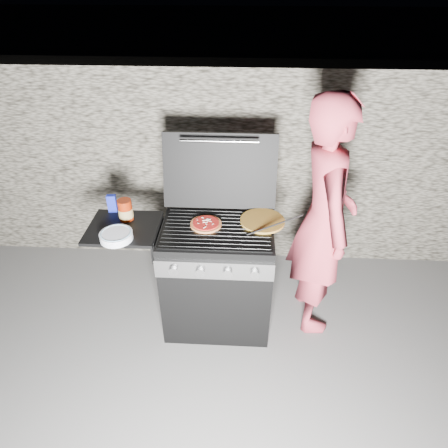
# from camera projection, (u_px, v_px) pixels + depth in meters

# --- Properties ---
(ground) EXTENTS (50.00, 50.00, 0.00)m
(ground) POSITION_uv_depth(u_px,v_px,m) (218.00, 318.00, 3.32)
(ground) COLOR #545250
(stone_wall) EXTENTS (8.00, 0.35, 1.80)m
(stone_wall) POSITION_uv_depth(u_px,v_px,m) (225.00, 165.00, 3.68)
(stone_wall) COLOR slate
(stone_wall) RESTS_ON ground
(gas_grill) EXTENTS (1.34, 0.79, 0.91)m
(gas_grill) POSITION_uv_depth(u_px,v_px,m) (185.00, 276.00, 3.07)
(gas_grill) COLOR black
(gas_grill) RESTS_ON ground
(pizza_topped) EXTENTS (0.26, 0.26, 0.02)m
(pizza_topped) POSITION_uv_depth(u_px,v_px,m) (206.00, 224.00, 2.84)
(pizza_topped) COLOR tan
(pizza_topped) RESTS_ON gas_grill
(pizza_plain) EXTENTS (0.34, 0.34, 0.02)m
(pizza_plain) POSITION_uv_depth(u_px,v_px,m) (262.00, 221.00, 2.87)
(pizza_plain) COLOR gold
(pizza_plain) RESTS_ON gas_grill
(sauce_jar) EXTENTS (0.11, 0.11, 0.16)m
(sauce_jar) POSITION_uv_depth(u_px,v_px,m) (125.00, 210.00, 2.88)
(sauce_jar) COLOR maroon
(sauce_jar) RESTS_ON gas_grill
(blue_carton) EXTENTS (0.07, 0.04, 0.14)m
(blue_carton) POSITION_uv_depth(u_px,v_px,m) (112.00, 203.00, 2.97)
(blue_carton) COLOR navy
(blue_carton) RESTS_ON gas_grill
(plate_stack) EXTENTS (0.29, 0.29, 0.05)m
(plate_stack) POSITION_uv_depth(u_px,v_px,m) (116.00, 236.00, 2.70)
(plate_stack) COLOR white
(plate_stack) RESTS_ON gas_grill
(person) EXTENTS (0.49, 0.71, 1.85)m
(person) POSITION_uv_depth(u_px,v_px,m) (323.00, 221.00, 2.86)
(person) COLOR #AD3644
(person) RESTS_ON ground
(tongs) EXTENTS (0.40, 0.17, 0.09)m
(tongs) POSITION_uv_depth(u_px,v_px,m) (275.00, 225.00, 2.76)
(tongs) COLOR black
(tongs) RESTS_ON gas_grill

